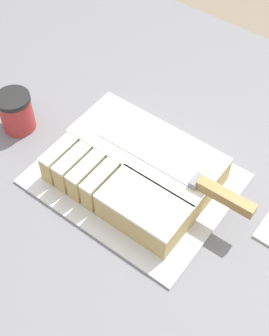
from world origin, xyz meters
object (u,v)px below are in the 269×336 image
(coffee_cup, at_px, (16,112))
(knife, at_px, (203,185))
(cake_board, at_px, (134,179))
(cake, at_px, (137,168))

(coffee_cup, bearing_deg, knife, 7.15)
(knife, xyz_separation_m, coffee_cup, (-0.45, -0.06, -0.04))
(cake_board, xyz_separation_m, cake, (0.00, 0.00, 0.04))
(cake, height_order, coffee_cup, coffee_cup)
(cake, relative_size, knife, 0.90)
(cake, xyz_separation_m, knife, (0.14, 0.02, 0.04))
(cake, relative_size, coffee_cup, 3.38)
(coffee_cup, bearing_deg, cake, 7.50)
(cake_board, xyz_separation_m, coffee_cup, (-0.30, -0.04, 0.04))
(cake, distance_m, coffee_cup, 0.31)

